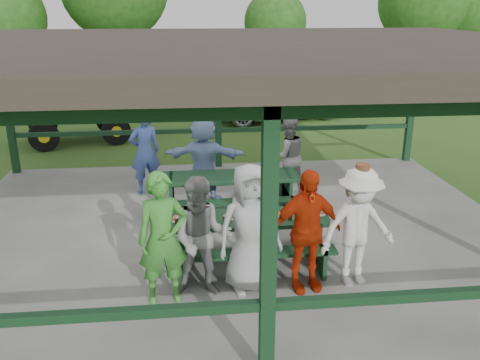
{
  "coord_description": "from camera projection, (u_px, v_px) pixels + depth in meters",
  "views": [
    {
      "loc": [
        -0.73,
        -8.15,
        3.83
      ],
      "look_at": [
        0.1,
        -0.3,
        1.13
      ],
      "focal_mm": 38.0,
      "sensor_mm": 36.0,
      "label": 1
    }
  ],
  "objects": [
    {
      "name": "tree_right",
      "position": [
        423.0,
        2.0,
        22.04
      ],
      "size": [
        3.8,
        3.8,
        5.93
      ],
      "color": "#311F13",
      "rests_on": "ground"
    },
    {
      "name": "spectator_grey",
      "position": [
        287.0,
        156.0,
        10.37
      ],
      "size": [
        0.92,
        0.79,
        1.66
      ],
      "primitive_type": "imported",
      "rotation": [
        0.0,
        0.0,
        3.37
      ],
      "color": "gray",
      "rests_on": "concrete_slab"
    },
    {
      "name": "contestant_red",
      "position": [
        306.0,
        231.0,
        6.84
      ],
      "size": [
        1.07,
        0.59,
        1.73
      ],
      "primitive_type": "imported",
      "rotation": [
        0.0,
        0.0,
        0.18
      ],
      "color": "#B12408",
      "rests_on": "concrete_slab"
    },
    {
      "name": "concrete_slab",
      "position": [
        233.0,
        232.0,
        8.96
      ],
      "size": [
        10.0,
        8.0,
        0.1
      ],
      "primitive_type": "cube",
      "color": "#61615C",
      "rests_on": "ground"
    },
    {
      "name": "pavilion_structure",
      "position": [
        232.0,
        51.0,
        7.95
      ],
      "size": [
        10.6,
        8.6,
        3.24
      ],
      "color": "black",
      "rests_on": "concrete_slab"
    },
    {
      "name": "tree_far_right",
      "position": [
        457.0,
        6.0,
        23.95
      ],
      "size": [
        3.65,
        3.65,
        5.7
      ],
      "color": "#311F13",
      "rests_on": "ground"
    },
    {
      "name": "farm_trailer",
      "position": [
        78.0,
        117.0,
        14.99
      ],
      "size": [
        4.26,
        2.5,
        1.48
      ],
      "rotation": [
        0.0,
        0.0,
        0.26
      ],
      "color": "navy",
      "rests_on": "ground"
    },
    {
      "name": "ground",
      "position": [
        233.0,
        235.0,
        8.98
      ],
      "size": [
        90.0,
        90.0,
        0.0
      ],
      "primitive_type": "plane",
      "color": "#2F561B",
      "rests_on": "ground"
    },
    {
      "name": "spectator_lblue",
      "position": [
        204.0,
        159.0,
        10.04
      ],
      "size": [
        1.68,
        0.76,
        1.75
      ],
      "primitive_type": "imported",
      "rotation": [
        0.0,
        0.0,
        2.98
      ],
      "color": "#8BA2D7",
      "rests_on": "concrete_slab"
    },
    {
      "name": "contestant_grey_mid",
      "position": [
        250.0,
        228.0,
        6.83
      ],
      "size": [
        0.98,
        0.73,
        1.8
      ],
      "primitive_type": "imported",
      "rotation": [
        0.0,
        0.0,
        0.2
      ],
      "color": "#9A9A9C",
      "rests_on": "concrete_slab"
    },
    {
      "name": "spectator_blue",
      "position": [
        145.0,
        152.0,
        10.5
      ],
      "size": [
        0.74,
        0.6,
        1.76
      ],
      "primitive_type": "imported",
      "rotation": [
        0.0,
        0.0,
        3.46
      ],
      "color": "#425BAD",
      "rests_on": "concrete_slab"
    },
    {
      "name": "table_setting",
      "position": [
        250.0,
        214.0,
        7.61
      ],
      "size": [
        2.37,
        0.45,
        0.1
      ],
      "color": "white",
      "rests_on": "picnic_table_near"
    },
    {
      "name": "tree_far_left",
      "position": [
        3.0,
        18.0,
        19.51
      ],
      "size": [
        3.21,
        3.21,
        5.02
      ],
      "color": "#311F13",
      "rests_on": "ground"
    },
    {
      "name": "pickup_truck",
      "position": [
        278.0,
        98.0,
        18.22
      ],
      "size": [
        5.49,
        3.55,
        1.41
      ],
      "primitive_type": "imported",
      "rotation": [
        0.0,
        0.0,
        1.83
      ],
      "color": "silver",
      "rests_on": "ground"
    },
    {
      "name": "contestant_grey_left",
      "position": [
        202.0,
        238.0,
        6.68
      ],
      "size": [
        0.86,
        0.7,
        1.68
      ],
      "primitive_type": "imported",
      "rotation": [
        0.0,
        0.0,
        -0.08
      ],
      "color": "gray",
      "rests_on": "concrete_slab"
    },
    {
      "name": "tree_mid",
      "position": [
        275.0,
        22.0,
        24.02
      ],
      "size": [
        2.95,
        2.95,
        4.61
      ],
      "color": "#311F13",
      "rests_on": "ground"
    },
    {
      "name": "picnic_table_far",
      "position": [
        230.0,
        189.0,
        9.55
      ],
      "size": [
        2.55,
        1.39,
        0.75
      ],
      "color": "black",
      "rests_on": "concrete_slab"
    },
    {
      "name": "contestant_white_fedora",
      "position": [
        358.0,
        227.0,
        6.97
      ],
      "size": [
        1.2,
        0.83,
        1.76
      ],
      "rotation": [
        0.0,
        0.0,
        0.18
      ],
      "color": "silver",
      "rests_on": "concrete_slab"
    },
    {
      "name": "contestant_green",
      "position": [
        163.0,
        239.0,
        6.53
      ],
      "size": [
        0.71,
        0.53,
        1.79
      ],
      "primitive_type": "imported",
      "rotation": [
        0.0,
        0.0,
        0.16
      ],
      "color": "#38872E",
      "rests_on": "concrete_slab"
    },
    {
      "name": "picnic_table_near",
      "position": [
        249.0,
        234.0,
        7.68
      ],
      "size": [
        2.38,
        1.39,
        0.75
      ],
      "color": "black",
      "rests_on": "concrete_slab"
    }
  ]
}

